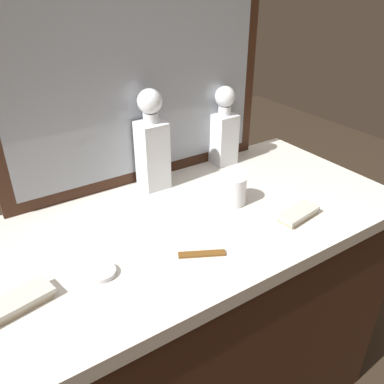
{
  "coord_description": "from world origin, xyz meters",
  "views": [
    {
      "loc": [
        -0.51,
        -0.78,
        1.44
      ],
      "look_at": [
        0.0,
        0.0,
        0.91
      ],
      "focal_mm": 37.33,
      "sensor_mm": 36.0,
      "label": 1
    }
  ],
  "objects_px": {
    "silver_brush_front": "(298,214)",
    "silver_brush_center": "(15,303)",
    "crystal_tumbler_front": "(234,192)",
    "crystal_decanter_front": "(152,150)",
    "tortoiseshell_comb": "(202,254)",
    "crystal_decanter_right": "(224,133)",
    "porcelain_dish": "(102,272)"
  },
  "relations": [
    {
      "from": "silver_brush_front",
      "to": "silver_brush_center",
      "type": "xyz_separation_m",
      "value": [
        -0.73,
        0.08,
        0.0
      ]
    },
    {
      "from": "silver_brush_front",
      "to": "silver_brush_center",
      "type": "relative_size",
      "value": 0.86
    },
    {
      "from": "crystal_tumbler_front",
      "to": "silver_brush_center",
      "type": "distance_m",
      "value": 0.63
    },
    {
      "from": "silver_brush_center",
      "to": "crystal_decanter_front",
      "type": "bearing_deg",
      "value": 32.14
    },
    {
      "from": "crystal_tumbler_front",
      "to": "silver_brush_front",
      "type": "distance_m",
      "value": 0.19
    },
    {
      "from": "crystal_tumbler_front",
      "to": "silver_brush_center",
      "type": "height_order",
      "value": "crystal_tumbler_front"
    },
    {
      "from": "tortoiseshell_comb",
      "to": "crystal_tumbler_front",
      "type": "bearing_deg",
      "value": 34.59
    },
    {
      "from": "crystal_decanter_front",
      "to": "crystal_decanter_right",
      "type": "distance_m",
      "value": 0.29
    },
    {
      "from": "crystal_tumbler_front",
      "to": "tortoiseshell_comb",
      "type": "bearing_deg",
      "value": -145.41
    },
    {
      "from": "silver_brush_center",
      "to": "tortoiseshell_comb",
      "type": "relative_size",
      "value": 1.45
    },
    {
      "from": "crystal_decanter_front",
      "to": "crystal_tumbler_front",
      "type": "height_order",
      "value": "crystal_decanter_front"
    },
    {
      "from": "crystal_decanter_right",
      "to": "silver_brush_front",
      "type": "bearing_deg",
      "value": -96.76
    },
    {
      "from": "crystal_decanter_front",
      "to": "silver_brush_front",
      "type": "relative_size",
      "value": 2.26
    },
    {
      "from": "porcelain_dish",
      "to": "silver_brush_front",
      "type": "bearing_deg",
      "value": -8.24
    },
    {
      "from": "silver_brush_center",
      "to": "porcelain_dish",
      "type": "relative_size",
      "value": 2.47
    },
    {
      "from": "crystal_tumbler_front",
      "to": "porcelain_dish",
      "type": "xyz_separation_m",
      "value": [
        -0.44,
        -0.08,
        -0.03
      ]
    },
    {
      "from": "crystal_decanter_front",
      "to": "tortoiseshell_comb",
      "type": "relative_size",
      "value": 2.81
    },
    {
      "from": "crystal_decanter_front",
      "to": "silver_brush_center",
      "type": "distance_m",
      "value": 0.58
    },
    {
      "from": "crystal_decanter_front",
      "to": "silver_brush_center",
      "type": "bearing_deg",
      "value": -147.86
    },
    {
      "from": "silver_brush_center",
      "to": "crystal_tumbler_front",
      "type": "bearing_deg",
      "value": 7.5
    },
    {
      "from": "crystal_decanter_front",
      "to": "silver_brush_front",
      "type": "bearing_deg",
      "value": -57.92
    },
    {
      "from": "crystal_decanter_right",
      "to": "tortoiseshell_comb",
      "type": "distance_m",
      "value": 0.55
    },
    {
      "from": "porcelain_dish",
      "to": "crystal_decanter_right",
      "type": "bearing_deg",
      "value": 29.06
    },
    {
      "from": "silver_brush_front",
      "to": "porcelain_dish",
      "type": "distance_m",
      "value": 0.55
    },
    {
      "from": "crystal_decanter_front",
      "to": "crystal_decanter_right",
      "type": "relative_size",
      "value": 1.14
    },
    {
      "from": "porcelain_dish",
      "to": "crystal_tumbler_front",
      "type": "bearing_deg",
      "value": 10.58
    },
    {
      "from": "crystal_decanter_right",
      "to": "porcelain_dish",
      "type": "bearing_deg",
      "value": -150.94
    },
    {
      "from": "crystal_decanter_right",
      "to": "crystal_decanter_front",
      "type": "bearing_deg",
      "value": -175.52
    },
    {
      "from": "porcelain_dish",
      "to": "tortoiseshell_comb",
      "type": "height_order",
      "value": "porcelain_dish"
    },
    {
      "from": "silver_brush_front",
      "to": "tortoiseshell_comb",
      "type": "xyz_separation_m",
      "value": [
        -0.31,
        0.01,
        -0.01
      ]
    },
    {
      "from": "crystal_decanter_front",
      "to": "silver_brush_front",
      "type": "xyz_separation_m",
      "value": [
        0.24,
        -0.38,
        -0.11
      ]
    },
    {
      "from": "crystal_decanter_right",
      "to": "silver_brush_front",
      "type": "height_order",
      "value": "crystal_decanter_right"
    }
  ]
}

